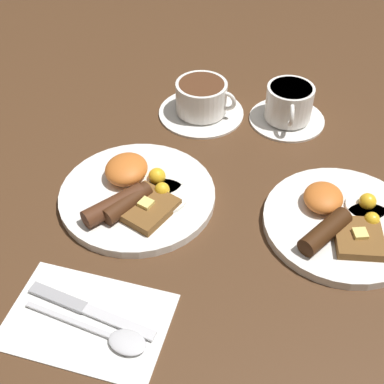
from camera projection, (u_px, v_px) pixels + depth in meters
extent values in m
plane|color=#4C301C|center=(138.00, 199.00, 0.88)|extent=(3.00, 3.00, 0.00)
cylinder|color=white|center=(137.00, 196.00, 0.87)|extent=(0.25, 0.25, 0.01)
cylinder|color=white|center=(160.00, 180.00, 0.89)|extent=(0.08, 0.08, 0.01)
sphere|color=yellow|center=(157.00, 176.00, 0.88)|extent=(0.03, 0.03, 0.03)
cylinder|color=white|center=(164.00, 195.00, 0.86)|extent=(0.08, 0.08, 0.01)
sphere|color=yellow|center=(162.00, 190.00, 0.86)|extent=(0.02, 0.02, 0.02)
ellipsoid|color=orange|center=(126.00, 169.00, 0.88)|extent=(0.08, 0.07, 0.03)
cylinder|color=#4C2816|center=(114.00, 205.00, 0.83)|extent=(0.10, 0.08, 0.03)
cylinder|color=#432412|center=(127.00, 203.00, 0.83)|extent=(0.09, 0.06, 0.03)
cube|color=brown|center=(146.00, 208.00, 0.83)|extent=(0.10, 0.10, 0.01)
cube|color=#F4E072|center=(146.00, 203.00, 0.83)|extent=(0.02, 0.02, 0.01)
cylinder|color=white|center=(342.00, 223.00, 0.83)|extent=(0.25, 0.25, 0.01)
cylinder|color=white|center=(366.00, 207.00, 0.84)|extent=(0.06, 0.06, 0.01)
sphere|color=yellow|center=(368.00, 202.00, 0.84)|extent=(0.03, 0.03, 0.03)
cylinder|color=white|center=(371.00, 223.00, 0.82)|extent=(0.08, 0.08, 0.01)
sphere|color=yellow|center=(372.00, 220.00, 0.81)|extent=(0.02, 0.02, 0.02)
ellipsoid|color=orange|center=(323.00, 198.00, 0.84)|extent=(0.07, 0.06, 0.03)
cylinder|color=#3A1F0E|center=(325.00, 232.00, 0.79)|extent=(0.10, 0.07, 0.03)
cube|color=brown|center=(359.00, 238.00, 0.79)|extent=(0.09, 0.08, 0.01)
cube|color=#F4E072|center=(360.00, 234.00, 0.78)|extent=(0.03, 0.03, 0.01)
cylinder|color=white|center=(201.00, 112.00, 1.05)|extent=(0.17, 0.17, 0.01)
cylinder|color=white|center=(201.00, 97.00, 1.03)|extent=(0.10, 0.10, 0.06)
cylinder|color=#56331E|center=(202.00, 85.00, 1.01)|extent=(0.09, 0.09, 0.00)
torus|color=white|center=(226.00, 101.00, 1.01)|extent=(0.01, 0.04, 0.04)
cylinder|color=white|center=(287.00, 118.00, 1.04)|extent=(0.15, 0.15, 0.01)
cylinder|color=white|center=(289.00, 102.00, 1.01)|extent=(0.09, 0.09, 0.07)
cylinder|color=#56331E|center=(291.00, 88.00, 0.99)|extent=(0.08, 0.08, 0.00)
torus|color=white|center=(291.00, 115.00, 0.98)|extent=(0.05, 0.02, 0.04)
cube|color=white|center=(88.00, 320.00, 0.71)|extent=(0.15, 0.22, 0.01)
cube|color=silver|center=(119.00, 322.00, 0.70)|extent=(0.03, 0.11, 0.00)
cube|color=#9E9EA3|center=(58.00, 297.00, 0.73)|extent=(0.03, 0.09, 0.01)
ellipsoid|color=silver|center=(127.00, 342.00, 0.68)|extent=(0.04, 0.05, 0.01)
cube|color=silver|center=(66.00, 319.00, 0.71)|extent=(0.02, 0.13, 0.00)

